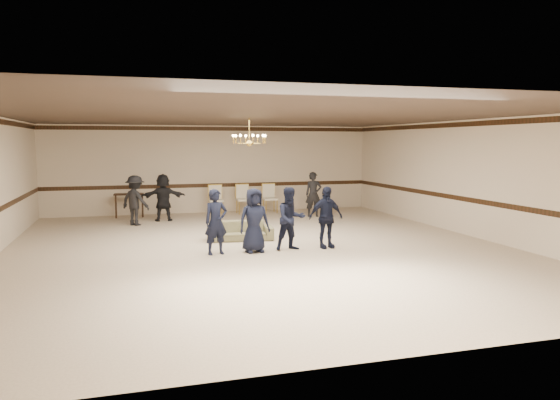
{
  "coord_description": "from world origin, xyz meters",
  "views": [
    {
      "loc": [
        -3.07,
        -12.41,
        2.56
      ],
      "look_at": [
        0.39,
        -0.5,
        1.22
      ],
      "focal_mm": 33.84,
      "sensor_mm": 36.0,
      "label": 1
    }
  ],
  "objects_px": {
    "boy_c": "(291,219)",
    "settee": "(240,231)",
    "banquet_chair_left": "(216,200)",
    "adult_right": "(313,194)",
    "boy_a": "(216,222)",
    "adult_mid": "(163,197)",
    "banquet_chair_mid": "(244,199)",
    "banquet_chair_right": "(270,198)",
    "console_table": "(129,205)",
    "boy_d": "(326,217)",
    "chandelier": "(249,131)",
    "boy_b": "(254,220)",
    "adult_left": "(135,200)"
  },
  "relations": [
    {
      "from": "boy_a",
      "to": "adult_left",
      "type": "height_order",
      "value": "adult_left"
    },
    {
      "from": "settee",
      "to": "adult_mid",
      "type": "bearing_deg",
      "value": 118.52
    },
    {
      "from": "boy_c",
      "to": "settee",
      "type": "xyz_separation_m",
      "value": [
        -0.9,
        1.61,
        -0.51
      ]
    },
    {
      "from": "boy_c",
      "to": "banquet_chair_mid",
      "type": "bearing_deg",
      "value": 81.98
    },
    {
      "from": "adult_right",
      "to": "boy_a",
      "type": "bearing_deg",
      "value": -119.99
    },
    {
      "from": "console_table",
      "to": "adult_right",
      "type": "bearing_deg",
      "value": -10.4
    },
    {
      "from": "settee",
      "to": "banquet_chair_mid",
      "type": "relative_size",
      "value": 1.64
    },
    {
      "from": "boy_b",
      "to": "adult_mid",
      "type": "distance_m",
      "value": 5.95
    },
    {
      "from": "boy_a",
      "to": "chandelier",
      "type": "bearing_deg",
      "value": 40.07
    },
    {
      "from": "boy_c",
      "to": "banquet_chair_right",
      "type": "distance_m",
      "value": 6.86
    },
    {
      "from": "banquet_chair_mid",
      "to": "banquet_chair_right",
      "type": "height_order",
      "value": "same"
    },
    {
      "from": "boy_d",
      "to": "settee",
      "type": "distance_m",
      "value": 2.47
    },
    {
      "from": "boy_c",
      "to": "boy_b",
      "type": "bearing_deg",
      "value": 174.62
    },
    {
      "from": "boy_d",
      "to": "settee",
      "type": "relative_size",
      "value": 0.88
    },
    {
      "from": "chandelier",
      "to": "banquet_chair_left",
      "type": "relative_size",
      "value": 0.9
    },
    {
      "from": "adult_left",
      "to": "banquet_chair_left",
      "type": "relative_size",
      "value": 1.49
    },
    {
      "from": "boy_c",
      "to": "banquet_chair_mid",
      "type": "height_order",
      "value": "boy_c"
    },
    {
      "from": "banquet_chair_right",
      "to": "banquet_chair_mid",
      "type": "bearing_deg",
      "value": -178.66
    },
    {
      "from": "adult_mid",
      "to": "console_table",
      "type": "distance_m",
      "value": 1.68
    },
    {
      "from": "adult_mid",
      "to": "banquet_chair_right",
      "type": "bearing_deg",
      "value": -162.22
    },
    {
      "from": "boy_d",
      "to": "banquet_chair_right",
      "type": "bearing_deg",
      "value": 81.3
    },
    {
      "from": "boy_b",
      "to": "boy_d",
      "type": "relative_size",
      "value": 1.0
    },
    {
      "from": "chandelier",
      "to": "banquet_chair_right",
      "type": "distance_m",
      "value": 6.07
    },
    {
      "from": "settee",
      "to": "banquet_chair_left",
      "type": "relative_size",
      "value": 1.64
    },
    {
      "from": "boy_a",
      "to": "adult_mid",
      "type": "bearing_deg",
      "value": 85.52
    },
    {
      "from": "boy_c",
      "to": "banquet_chair_right",
      "type": "relative_size",
      "value": 1.45
    },
    {
      "from": "banquet_chair_left",
      "to": "boy_c",
      "type": "bearing_deg",
      "value": -81.88
    },
    {
      "from": "adult_mid",
      "to": "banquet_chair_right",
      "type": "distance_m",
      "value": 4.06
    },
    {
      "from": "boy_b",
      "to": "banquet_chair_right",
      "type": "xyz_separation_m",
      "value": [
        2.21,
        6.73,
        -0.23
      ]
    },
    {
      "from": "banquet_chair_mid",
      "to": "settee",
      "type": "bearing_deg",
      "value": -105.77
    },
    {
      "from": "boy_c",
      "to": "banquet_chair_mid",
      "type": "distance_m",
      "value": 6.74
    },
    {
      "from": "banquet_chair_left",
      "to": "banquet_chair_right",
      "type": "xyz_separation_m",
      "value": [
        2.0,
        0.0,
        0.0
      ]
    },
    {
      "from": "boy_b",
      "to": "adult_right",
      "type": "bearing_deg",
      "value": 50.61
    },
    {
      "from": "chandelier",
      "to": "boy_b",
      "type": "height_order",
      "value": "chandelier"
    },
    {
      "from": "adult_left",
      "to": "adult_mid",
      "type": "relative_size",
      "value": 1.0
    },
    {
      "from": "boy_a",
      "to": "console_table",
      "type": "distance_m",
      "value": 7.19
    },
    {
      "from": "boy_c",
      "to": "settee",
      "type": "relative_size",
      "value": 0.88
    },
    {
      "from": "settee",
      "to": "banquet_chair_right",
      "type": "bearing_deg",
      "value": 72.41
    },
    {
      "from": "boy_c",
      "to": "banquet_chair_right",
      "type": "height_order",
      "value": "boy_c"
    },
    {
      "from": "chandelier",
      "to": "adult_mid",
      "type": "xyz_separation_m",
      "value": [
        -1.95,
        4.21,
        -2.1
      ]
    },
    {
      "from": "boy_a",
      "to": "boy_c",
      "type": "height_order",
      "value": "same"
    },
    {
      "from": "adult_mid",
      "to": "banquet_chair_left",
      "type": "height_order",
      "value": "adult_mid"
    },
    {
      "from": "boy_d",
      "to": "banquet_chair_mid",
      "type": "relative_size",
      "value": 1.45
    },
    {
      "from": "banquet_chair_right",
      "to": "boy_b",
      "type": "bearing_deg",
      "value": -106.83
    },
    {
      "from": "settee",
      "to": "boy_c",
      "type": "bearing_deg",
      "value": -55.15
    },
    {
      "from": "boy_a",
      "to": "adult_left",
      "type": "bearing_deg",
      "value": 96.32
    },
    {
      "from": "boy_c",
      "to": "console_table",
      "type": "height_order",
      "value": "boy_c"
    },
    {
      "from": "adult_mid",
      "to": "banquet_chair_mid",
      "type": "bearing_deg",
      "value": -157.49
    },
    {
      "from": "boy_a",
      "to": "settee",
      "type": "relative_size",
      "value": 0.88
    },
    {
      "from": "banquet_chair_left",
      "to": "adult_left",
      "type": "bearing_deg",
      "value": -146.15
    }
  ]
}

